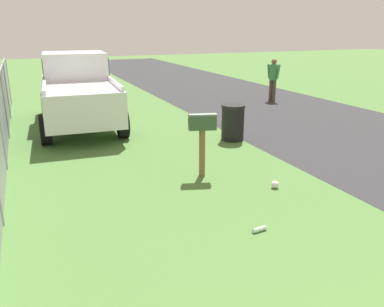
# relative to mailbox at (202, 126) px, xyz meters

# --- Properties ---
(mailbox) EXTENTS (0.35, 0.56, 1.26)m
(mailbox) POSITION_rel_mailbox_xyz_m (0.00, 0.00, 0.00)
(mailbox) COLOR brown
(mailbox) RESTS_ON ground
(pickup_truck) EXTENTS (5.29, 2.43, 2.09)m
(pickup_truck) POSITION_rel_mailbox_xyz_m (5.34, 1.60, 0.09)
(pickup_truck) COLOR silver
(pickup_truck) RESTS_ON ground
(trash_bin) EXTENTS (0.61, 0.61, 0.92)m
(trash_bin) POSITION_rel_mailbox_xyz_m (2.05, -1.80, -0.55)
(trash_bin) COLOR black
(trash_bin) RESTS_ON ground
(pedestrian) EXTENTS (0.44, 0.37, 1.64)m
(pedestrian) POSITION_rel_mailbox_xyz_m (6.40, -5.97, -0.07)
(pedestrian) COLOR #4C4238
(pedestrian) RESTS_ON ground
(fence_section) EXTENTS (15.56, 0.07, 1.74)m
(fence_section) POSITION_rel_mailbox_xyz_m (1.89, 3.58, -0.07)
(fence_section) COLOR #9EA3A8
(fence_section) RESTS_ON ground
(litter_bag_near_hydrant) EXTENTS (0.14, 0.14, 0.14)m
(litter_bag_near_hydrant) POSITION_rel_mailbox_xyz_m (-1.10, -0.97, -0.94)
(litter_bag_near_hydrant) COLOR silver
(litter_bag_near_hydrant) RESTS_ON ground
(litter_bottle_midfield_b) EXTENTS (0.09, 0.23, 0.07)m
(litter_bottle_midfield_b) POSITION_rel_mailbox_xyz_m (-2.35, 0.16, -0.98)
(litter_bottle_midfield_b) COLOR #B2D8BF
(litter_bottle_midfield_b) RESTS_ON ground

